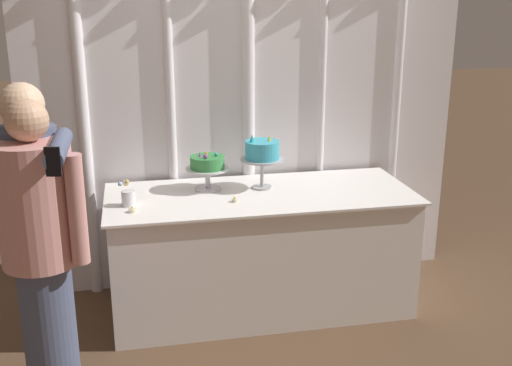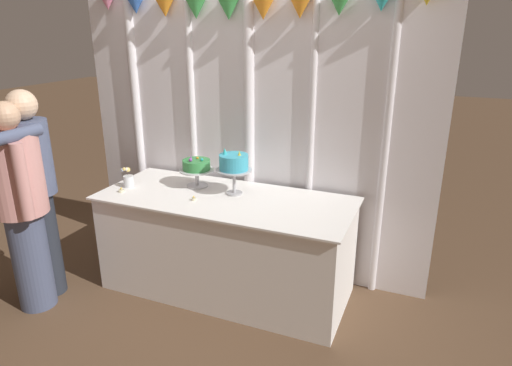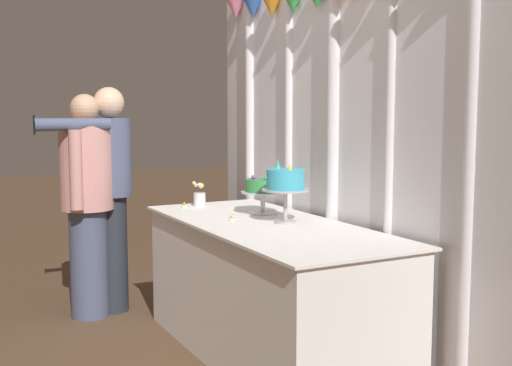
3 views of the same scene
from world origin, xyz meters
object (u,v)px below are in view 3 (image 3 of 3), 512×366
object	(u,v)px
tealight_near_left	(232,219)
cake_table	(268,290)
cake_display_nearright	(285,182)
guest_girl_blue_dress	(110,187)
cake_display_nearleft	(263,189)
flower_vase	(199,197)
tealight_far_left	(184,206)
guest_man_pink_jacket	(87,198)

from	to	relation	value
tealight_near_left	cake_table	bearing A→B (deg)	36.64
cake_display_nearright	guest_girl_blue_dress	world-z (taller)	guest_girl_blue_dress
cake_display_nearleft	flower_vase	xyz separation A→B (m)	(-0.50, -0.22, -0.10)
tealight_far_left	guest_girl_blue_dress	xyz separation A→B (m)	(-0.48, -0.37, 0.10)
guest_man_pink_jacket	cake_display_nearright	bearing A→B (deg)	33.78
tealight_far_left	guest_man_pink_jacket	world-z (taller)	guest_man_pink_jacket
tealight_near_left	guest_man_pink_jacket	bearing A→B (deg)	-149.83
cake_table	guest_man_pink_jacket	xyz separation A→B (m)	(-1.23, -0.75, 0.44)
tealight_far_left	cake_display_nearleft	bearing A→B (deg)	35.27
flower_vase	guest_man_pink_jacket	world-z (taller)	guest_man_pink_jacket
flower_vase	guest_girl_blue_dress	size ratio (longest dim) A/B	0.11
cake_display_nearright	tealight_far_left	xyz separation A→B (m)	(-0.83, -0.30, -0.23)
cake_display_nearleft	guest_girl_blue_dress	xyz separation A→B (m)	(-0.96, -0.72, -0.05)
cake_table	flower_vase	xyz separation A→B (m)	(-0.82, -0.08, 0.46)
cake_display_nearright	tealight_far_left	distance (m)	0.91
flower_vase	tealight_far_left	size ratio (longest dim) A/B	3.89
guest_man_pink_jacket	cake_display_nearleft	bearing A→B (deg)	43.98
guest_man_pink_jacket	guest_girl_blue_dress	bearing A→B (deg)	104.28
cake_display_nearleft	guest_girl_blue_dress	world-z (taller)	guest_girl_blue_dress
flower_vase	tealight_far_left	distance (m)	0.13
cake_table	cake_display_nearleft	distance (m)	0.65
tealight_far_left	tealight_near_left	world-z (taller)	tealight_far_left
flower_vase	guest_man_pink_jacket	size ratio (longest dim) A/B	0.11
guest_man_pink_jacket	tealight_far_left	bearing A→B (deg)	51.33
tealight_far_left	guest_man_pink_jacket	size ratio (longest dim) A/B	0.03
guest_girl_blue_dress	tealight_far_left	bearing A→B (deg)	37.98
cake_table	tealight_near_left	distance (m)	0.47
cake_display_nearright	flower_vase	xyz separation A→B (m)	(-0.85, -0.18, -0.18)
cake_display_nearleft	cake_display_nearright	size ratio (longest dim) A/B	0.77
cake_display_nearright	guest_girl_blue_dress	xyz separation A→B (m)	(-1.31, -0.68, -0.13)
guest_girl_blue_dress	flower_vase	bearing A→B (deg)	47.25
cake_display_nearleft	tealight_far_left	bearing A→B (deg)	-144.73
guest_man_pink_jacket	guest_girl_blue_dress	size ratio (longest dim) A/B	0.97
cake_display_nearleft	tealight_near_left	bearing A→B (deg)	-65.41
tealight_far_left	cake_display_nearright	bearing A→B (deg)	19.96
cake_table	guest_girl_blue_dress	distance (m)	1.49
tealight_far_left	guest_man_pink_jacket	distance (m)	0.70
cake_display_nearright	tealight_far_left	size ratio (longest dim) A/B	8.08
cake_table	cake_display_nearright	world-z (taller)	cake_display_nearright
cake_display_nearleft	guest_man_pink_jacket	bearing A→B (deg)	-136.02
cake_display_nearright	tealight_near_left	distance (m)	0.40
guest_man_pink_jacket	guest_girl_blue_dress	xyz separation A→B (m)	(-0.04, 0.17, 0.06)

